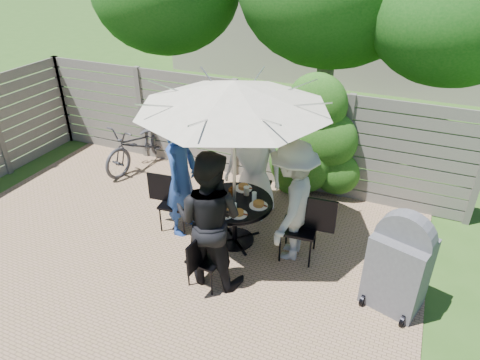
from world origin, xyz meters
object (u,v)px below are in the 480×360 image
at_px(plate_extra, 239,213).
at_px(bbq_grill, 399,265).
at_px(person_right, 292,202).
at_px(glass_front, 234,208).
at_px(chair_back, 256,194).
at_px(person_back, 254,162).
at_px(chair_front, 207,268).
at_px(glass_right, 254,197).
at_px(person_front, 209,220).
at_px(umbrella, 234,95).
at_px(glass_left, 214,197).
at_px(chair_right, 299,239).
at_px(chair_left, 176,213).
at_px(person_left, 181,179).
at_px(plate_right, 259,205).
at_px(plate_left, 211,195).
at_px(patio_table, 234,213).
at_px(coffee_cup, 246,191).
at_px(bicycle, 140,144).
at_px(plate_front, 224,213).
at_px(syrup_jug, 232,194).
at_px(plate_back, 243,187).

relative_size(plate_extra, bbq_grill, 0.18).
bearing_deg(person_right, glass_front, -70.30).
bearing_deg(plate_extra, chair_back, 100.44).
relative_size(person_back, bbq_grill, 1.38).
relative_size(chair_back, chair_front, 1.06).
relative_size(glass_front, glass_right, 1.00).
bearing_deg(person_front, umbrella, -90.00).
bearing_deg(person_right, glass_left, -84.50).
bearing_deg(chair_right, bbq_grill, 157.44).
height_order(chair_left, person_left, person_left).
height_order(chair_front, glass_front, glass_front).
bearing_deg(bbq_grill, plate_right, -174.67).
height_order(person_front, glass_front, person_front).
bearing_deg(glass_left, plate_left, 136.06).
distance_m(patio_table, person_front, 0.94).
distance_m(plate_right, plate_extra, 0.35).
xyz_separation_m(coffee_cup, bicycle, (-2.74, 1.25, -0.30)).
height_order(person_left, chair_front, person_left).
bearing_deg(plate_front, chair_left, 161.92).
relative_size(person_front, glass_left, 13.21).
bearing_deg(bbq_grill, person_right, -178.93).
distance_m(plate_extra, bicycle, 3.36).
bearing_deg(syrup_jug, glass_left, -139.88).
xyz_separation_m(person_right, plate_back, (-0.84, 0.33, -0.15)).
distance_m(person_left, coffee_cup, 0.96).
distance_m(person_back, coffee_cup, 0.64).
height_order(chair_right, person_right, person_right).
relative_size(chair_left, chair_front, 1.08).
distance_m(chair_front, plate_front, 0.77).
bearing_deg(person_right, patio_table, -90.00).
relative_size(chair_front, plate_extra, 3.50).
bearing_deg(person_left, glass_right, -84.50).
bearing_deg(chair_front, plate_extra, -7.46).
bearing_deg(chair_left, plate_extra, -19.09).
xyz_separation_m(person_back, plate_left, (-0.33, -0.84, -0.19)).
relative_size(chair_back, person_left, 0.50).
height_order(chair_left, plate_extra, chair_left).
height_order(person_back, chair_front, person_back).
xyz_separation_m(plate_left, coffee_cup, (0.45, 0.24, 0.04)).
bearing_deg(glass_left, coffee_cup, 44.41).
bearing_deg(glass_left, person_back, 76.80).
bearing_deg(chair_left, person_back, 36.27).
height_order(patio_table, bicycle, bicycle).
bearing_deg(chair_back, patio_table, -2.46).
height_order(patio_table, plate_extra, plate_extra).
bearing_deg(person_right, plate_extra, -65.22).
relative_size(umbrella, glass_right, 18.64).
height_order(person_front, syrup_jug, person_front).
bearing_deg(plate_right, bicycle, 154.09).
distance_m(person_left, plate_front, 0.92).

